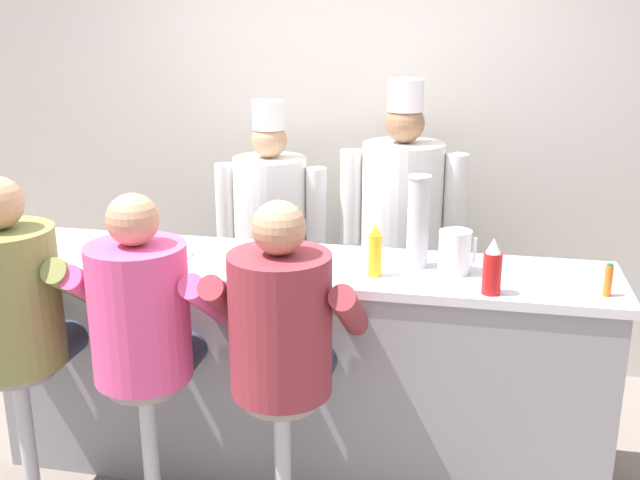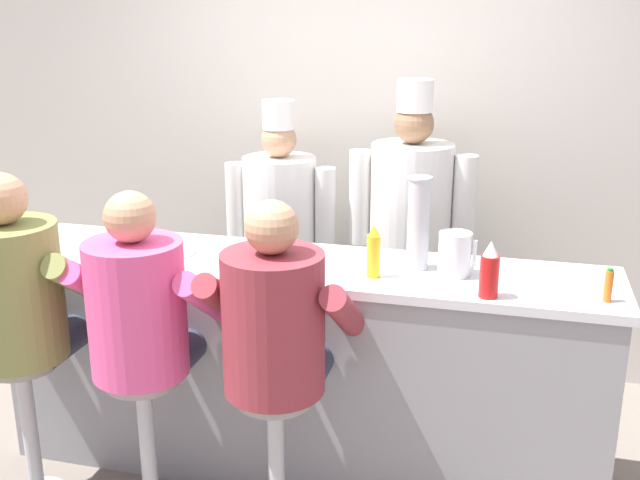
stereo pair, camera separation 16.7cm
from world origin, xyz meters
name	(u,v)px [view 1 (the left image)]	position (x,y,z in m)	size (l,w,h in m)	color
wall_back	(348,145)	(0.00, 1.62, 1.35)	(10.00, 0.06, 2.70)	beige
diner_counter	(299,367)	(0.00, 0.29, 0.52)	(2.81, 0.59, 1.04)	gray
ketchup_bottle_red	(492,268)	(0.84, 0.07, 1.15)	(0.08, 0.08, 0.23)	red
mustard_bottle_yellow	(375,252)	(0.36, 0.19, 1.15)	(0.06, 0.06, 0.23)	yellow
hot_sauce_bottle_orange	(608,280)	(1.29, 0.14, 1.11)	(0.03, 0.03, 0.14)	orange
water_pitcher_clear	(455,252)	(0.69, 0.30, 1.14)	(0.16, 0.14, 0.19)	silver
breakfast_plate	(163,253)	(-0.63, 0.26, 1.06)	(0.26, 0.26, 0.05)	white
cereal_bowl	(236,267)	(-0.23, 0.11, 1.07)	(0.14, 0.14, 0.05)	white
coffee_mug_blue	(300,259)	(0.03, 0.20, 1.09)	(0.13, 0.08, 0.09)	#4C7AB2
cup_stack_steel	(418,222)	(0.53, 0.34, 1.25)	(0.10, 0.10, 0.41)	#B7BABF
diner_seated_olive	(15,304)	(-1.08, -0.22, 0.96)	(0.63, 0.62, 1.51)	#B2B5BA
diner_seated_pink	(144,319)	(-0.51, -0.23, 0.94)	(0.60, 0.59, 1.47)	#B2B5BA
diner_seated_maroon	(283,331)	(0.06, -0.23, 0.94)	(0.60, 0.59, 1.47)	#B2B5BA
cook_in_whites_near	(271,232)	(-0.37, 1.18, 0.91)	(0.65, 0.41, 1.66)	#232328
cook_in_whites_far	(401,225)	(0.38, 1.22, 0.98)	(0.70, 0.45, 1.78)	#232328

